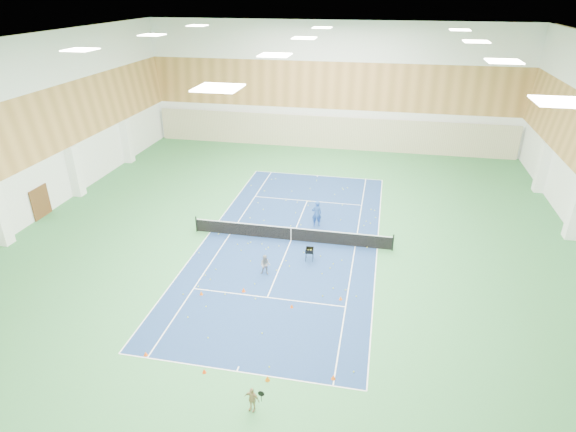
{
  "coord_description": "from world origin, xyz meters",
  "views": [
    {
      "loc": [
        5.24,
        -26.68,
        14.86
      ],
      "look_at": [
        -0.08,
        -0.55,
        2.0
      ],
      "focal_mm": 30.0,
      "sensor_mm": 36.0,
      "label": 1
    }
  ],
  "objects": [
    {
      "name": "coach",
      "position": [
        1.29,
        2.43,
        0.92
      ],
      "size": [
        0.78,
        0.64,
        1.85
      ],
      "primitive_type": "imported",
      "rotation": [
        0.0,
        0.0,
        3.49
      ],
      "color": "#204796",
      "rests_on": "ground"
    },
    {
      "name": "door_left_b",
      "position": [
        -17.92,
        0.0,
        1.1
      ],
      "size": [
        0.08,
        1.8,
        2.2
      ],
      "primitive_type": "cube",
      "color": "#593319",
      "rests_on": "ground"
    },
    {
      "name": "tennis_net",
      "position": [
        0.0,
        0.0,
        0.55
      ],
      "size": [
        12.8,
        0.1,
        1.1
      ],
      "primitive_type": null,
      "color": "black",
      "rests_on": "ground"
    },
    {
      "name": "cone_svc_d",
      "position": [
        3.8,
        -5.82,
        0.1
      ],
      "size": [
        0.19,
        0.19,
        0.21
      ],
      "primitive_type": "cone",
      "color": "#F05D0C",
      "rests_on": "ground"
    },
    {
      "name": "ceiling_light_grid",
      "position": [
        0.0,
        0.0,
        11.92
      ],
      "size": [
        21.4,
        25.4,
        0.06
      ],
      "primitive_type": null,
      "color": "white",
      "rests_on": "room_shell"
    },
    {
      "name": "cone_base_c",
      "position": [
        1.4,
        -12.11,
        0.12
      ],
      "size": [
        0.21,
        0.21,
        0.23
      ],
      "primitive_type": "cone",
      "color": "orange",
      "rests_on": "ground"
    },
    {
      "name": "room_shell",
      "position": [
        0.0,
        0.0,
        6.0
      ],
      "size": [
        36.0,
        40.0,
        12.0
      ],
      "primitive_type": null,
      "color": "white",
      "rests_on": "ground"
    },
    {
      "name": "child_court",
      "position": [
        -0.64,
        -4.2,
        0.61
      ],
      "size": [
        0.6,
        0.47,
        1.21
      ],
      "primitive_type": "imported",
      "rotation": [
        0.0,
        0.0,
        0.02
      ],
      "color": "gray",
      "rests_on": "ground"
    },
    {
      "name": "cone_base_a",
      "position": [
        -4.25,
        -11.74,
        0.11
      ],
      "size": [
        0.19,
        0.19,
        0.21
      ],
      "primitive_type": "cone",
      "color": "#E7490C",
      "rests_on": "ground"
    },
    {
      "name": "court_surface",
      "position": [
        0.0,
        0.0,
        0.01
      ],
      "size": [
        10.97,
        23.77,
        0.01
      ],
      "primitive_type": "cube",
      "color": "navy",
      "rests_on": "ground"
    },
    {
      "name": "ball_cart",
      "position": [
        1.56,
        -2.21,
        0.42
      ],
      "size": [
        0.51,
        0.51,
        0.84
      ],
      "primitive_type": null,
      "rotation": [
        0.0,
        0.0,
        0.05
      ],
      "color": "black",
      "rests_on": "ground"
    },
    {
      "name": "cone_base_b",
      "position": [
        -1.33,
        -12.21,
        0.1
      ],
      "size": [
        0.18,
        0.18,
        0.2
      ],
      "primitive_type": "cone",
      "color": "#F7410D",
      "rests_on": "ground"
    },
    {
      "name": "cone_base_d",
      "position": [
        4.08,
        -11.49,
        0.11
      ],
      "size": [
        0.2,
        0.2,
        0.22
      ],
      "primitive_type": "cone",
      "color": "#FD570D",
      "rests_on": "ground"
    },
    {
      "name": "wood_cladding",
      "position": [
        0.0,
        0.0,
        8.0
      ],
      "size": [
        36.0,
        40.0,
        8.0
      ],
      "primitive_type": null,
      "color": "#B58043",
      "rests_on": "room_shell"
    },
    {
      "name": "tennis_balls_scatter",
      "position": [
        0.0,
        0.0,
        0.05
      ],
      "size": [
        10.57,
        22.77,
        0.07
      ],
      "primitive_type": null,
      "color": "#C3D925",
      "rests_on": "ground"
    },
    {
      "name": "cone_svc_c",
      "position": [
        1.43,
        -7.0,
        0.1
      ],
      "size": [
        0.18,
        0.18,
        0.2
      ],
      "primitive_type": "cone",
      "color": "#FF520D",
      "rests_on": "ground"
    },
    {
      "name": "cone_svc_a",
      "position": [
        -3.5,
        -6.84,
        0.11
      ],
      "size": [
        0.19,
        0.19,
        0.21
      ],
      "primitive_type": "cone",
      "color": "#FF640D",
      "rests_on": "ground"
    },
    {
      "name": "ground",
      "position": [
        0.0,
        0.0,
        0.0
      ],
      "size": [
        40.0,
        40.0,
        0.0
      ],
      "primitive_type": "plane",
      "color": "#31743D",
      "rests_on": "ground"
    },
    {
      "name": "cone_svc_b",
      "position": [
        -1.38,
        -6.13,
        0.12
      ],
      "size": [
        0.22,
        0.22,
        0.24
      ],
      "primitive_type": "cone",
      "color": "#F24F0C",
      "rests_on": "ground"
    },
    {
      "name": "back_curtain",
      "position": [
        0.0,
        19.75,
        1.6
      ],
      "size": [
        35.4,
        0.16,
        3.2
      ],
      "primitive_type": "cube",
      "color": "#C6B793",
      "rests_on": "ground"
    },
    {
      "name": "child_apron",
      "position": [
        1.18,
        -13.7,
        0.55
      ],
      "size": [
        0.69,
        0.42,
        1.09
      ],
      "primitive_type": "imported",
      "rotation": [
        0.0,
        0.0,
        -0.25
      ],
      "color": "tan",
      "rests_on": "ground"
    }
  ]
}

